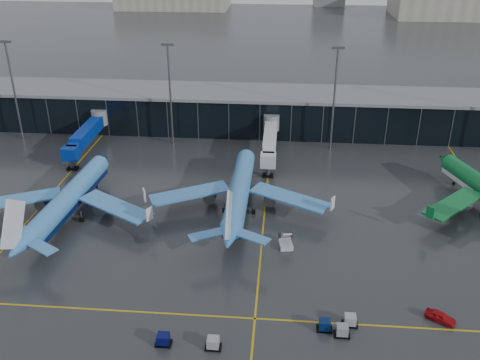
# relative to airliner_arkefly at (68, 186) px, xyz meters

# --- Properties ---
(ground) EXTENTS (600.00, 600.00, 0.00)m
(ground) POSITION_rel_airliner_arkefly_xyz_m (27.27, -11.84, -6.42)
(ground) COLOR #282B2D
(ground) RESTS_ON ground
(terminal_pier) EXTENTS (142.00, 17.00, 10.70)m
(terminal_pier) POSITION_rel_airliner_arkefly_xyz_m (27.27, 50.16, -0.99)
(terminal_pier) COLOR black
(terminal_pier) RESTS_ON ground
(jet_bridges) EXTENTS (94.00, 27.50, 7.20)m
(jet_bridges) POSITION_rel_airliner_arkefly_xyz_m (-7.73, 31.15, -1.86)
(jet_bridges) COLOR #595B60
(jet_bridges) RESTS_ON ground
(flood_masts) EXTENTS (203.00, 0.50, 25.50)m
(flood_masts) POSITION_rel_airliner_arkefly_xyz_m (32.27, 38.16, 7.40)
(flood_masts) COLOR #595B60
(flood_masts) RESTS_ON ground
(taxi_lines) EXTENTS (220.00, 120.00, 0.02)m
(taxi_lines) POSITION_rel_airliner_arkefly_xyz_m (37.27, -1.23, -6.41)
(taxi_lines) COLOR gold
(taxi_lines) RESTS_ON ground
(airliner_arkefly) EXTENTS (39.19, 43.95, 12.83)m
(airliner_arkefly) POSITION_rel_airliner_arkefly_xyz_m (0.00, 0.00, 0.00)
(airliner_arkefly) COLOR #408BD4
(airliner_arkefly) RESTS_ON ground
(airliner_klm_near) EXTENTS (37.31, 42.42, 12.96)m
(airliner_klm_near) POSITION_rel_airliner_arkefly_xyz_m (32.26, 5.77, 0.06)
(airliner_klm_near) COLOR #3E82CC
(airliner_klm_near) RESTS_ON ground
(baggage_carts) EXTENTS (27.76, 13.31, 1.70)m
(baggage_carts) POSITION_rel_airliner_arkefly_xyz_m (40.55, -31.65, -5.66)
(baggage_carts) COLOR black
(baggage_carts) RESTS_ON ground
(mobile_airstair) EXTENTS (2.71, 3.53, 3.45)m
(mobile_airstair) POSITION_rel_airliner_arkefly_xyz_m (41.52, -7.48, -5.65)
(mobile_airstair) COLOR silver
(mobile_airstair) RESTS_ON ground
(service_van_red) EXTENTS (4.59, 3.81, 1.48)m
(service_van_red) POSITION_rel_airliner_arkefly_xyz_m (63.80, -25.00, -5.68)
(service_van_red) COLOR #B00D14
(service_van_red) RESTS_ON ground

